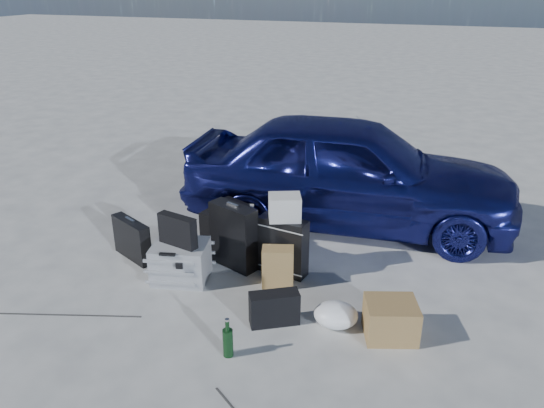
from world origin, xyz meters
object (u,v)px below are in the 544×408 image
Objects in this scene: car at (349,171)px; suitcase_right at (283,246)px; green_bottle at (228,338)px; cardboard_box at (391,319)px; duffel_bag at (235,231)px; pelican_case at (181,262)px; briefcase at (132,239)px; suitcase_left at (234,236)px.

car reaches higher than suitcase_right.
cardboard_box is at bearing 31.19° from green_bottle.
green_bottle is at bearing -55.56° from duffel_bag.
suitcase_right is at bearing 161.39° from car.
pelican_case is at bearing 135.52° from green_bottle.
car reaches higher than green_bottle.
cardboard_box is (1.67, -0.92, -0.03)m from duffel_bag.
briefcase reaches higher than duffel_bag.
suitcase_left is at bearing 37.08° from briefcase.
duffel_bag is at bearing 130.78° from car.
car is at bearing 58.68° from duffel_bag.
car reaches higher than cardboard_box.
cardboard_box is (1.06, -0.60, -0.13)m from suitcase_right.
suitcase_left is 1.61× the size of cardboard_box.
briefcase is at bearing 149.75° from pelican_case.
suitcase_left is at bearing 112.05° from green_bottle.
briefcase is 1.33× the size of cardboard_box.
suitcase_left is 0.90× the size of duffel_bag.
duffel_bag is 1.68m from green_bottle.
suitcase_right is 0.70m from duffel_bag.
briefcase is 0.99m from duffel_bag.
suitcase_right is at bearing 34.56° from briefcase.
suitcase_right reaches higher than green_bottle.
briefcase reaches higher than green_bottle.
briefcase is 0.99m from suitcase_left.
green_bottle is at bearing -58.32° from pelican_case.
suitcase_right is at bearing 24.74° from suitcase_left.
car is at bearing 80.68° from suitcase_left.
pelican_case is at bearing 141.30° from car.
pelican_case is 0.65m from briefcase.
pelican_case is 0.70× the size of duffel_bag.
green_bottle is at bearing -9.13° from briefcase.
car is 11.81× the size of green_bottle.
suitcase_left reaches higher than duffel_bag.
suitcase_right is (-0.29, -1.28, -0.33)m from car.
cardboard_box is at bearing -16.67° from duffel_bag.
green_bottle is (0.83, -0.81, -0.02)m from pelican_case.
briefcase is at bearing -133.66° from duffel_bag.
suitcase_left is 2.05× the size of green_bottle.
car is 1.55m from suitcase_left.
suitcase_left reaches higher than briefcase.
suitcase_right is at bearing -15.29° from duffel_bag.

